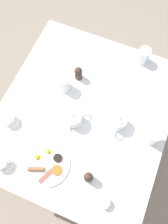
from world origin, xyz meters
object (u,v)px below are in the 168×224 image
(teacup_with_saucer_left, at_px, (1,163))
(salt_grinder, at_px, (78,73))
(teapot_near, at_px, (118,121))
(water_glass_short, at_px, (143,56))
(knife_by_plate, at_px, (75,49))
(wine_glass_spare, at_px, (64,83))
(teacup_with_saucer_right, at_px, (8,119))
(fork_by_plate, at_px, (141,94))
(pepper_grinder, at_px, (88,177))
(breakfast_plate, at_px, (47,163))
(creamer_jug, at_px, (103,202))
(water_glass_tall, at_px, (154,137))
(teapot_far, at_px, (74,118))

(teacup_with_saucer_left, xyz_separation_m, salt_grinder, (-0.19, -0.72, 0.03))
(teapot_near, distance_m, water_glass_short, 0.52)
(teacup_with_saucer_left, relative_size, knife_by_plate, 0.62)
(wine_glass_spare, height_order, knife_by_plate, wine_glass_spare)
(teacup_with_saucer_right, height_order, fork_by_plate, teacup_with_saucer_right)
(pepper_grinder, xyz_separation_m, fork_by_plate, (-0.13, -0.65, -0.05))
(breakfast_plate, distance_m, wine_glass_spare, 0.53)
(water_glass_short, bearing_deg, fork_by_plate, 107.12)
(salt_grinder, bearing_deg, creamer_jug, 122.83)
(water_glass_tall, height_order, water_glass_short, water_glass_tall)
(teacup_with_saucer_right, relative_size, pepper_grinder, 1.26)
(creamer_jug, bearing_deg, fork_by_plate, -89.79)
(salt_grinder, bearing_deg, knife_by_plate, -60.53)
(water_glass_short, relative_size, wine_glass_spare, 0.94)
(teacup_with_saucer_right, distance_m, knife_by_plate, 0.70)
(water_glass_short, bearing_deg, teapot_near, 89.61)
(teacup_with_saucer_left, relative_size, fork_by_plate, 0.77)
(fork_by_plate, bearing_deg, pepper_grinder, 79.06)
(pepper_grinder, bearing_deg, fork_by_plate, -100.94)
(teapot_near, relative_size, pepper_grinder, 1.80)
(water_glass_tall, bearing_deg, fork_by_plate, -61.85)
(teapot_near, height_order, creamer_jug, teapot_near)
(water_glass_tall, distance_m, water_glass_short, 0.58)
(teapot_near, bearing_deg, knife_by_plate, 42.90)
(water_glass_short, relative_size, pepper_grinder, 1.04)
(pepper_grinder, bearing_deg, teacup_with_saucer_right, -12.73)
(wine_glass_spare, relative_size, creamer_jug, 1.39)
(breakfast_plate, xyz_separation_m, pepper_grinder, (-0.26, -0.02, 0.05))
(wine_glass_spare, xyz_separation_m, salt_grinder, (-0.06, -0.11, -0.00))
(teapot_near, height_order, fork_by_plate, teapot_near)
(teapot_far, distance_m, water_glass_short, 0.66)
(wine_glass_spare, bearing_deg, knife_by_plate, -79.65)
(breakfast_plate, bearing_deg, salt_grinder, -84.76)
(creamer_jug, bearing_deg, water_glass_short, -85.32)
(pepper_grinder, xyz_separation_m, knife_by_plate, (0.44, -0.81, -0.05))
(teacup_with_saucer_left, bearing_deg, pepper_grinder, -166.94)
(teapot_far, xyz_separation_m, water_glass_short, (-0.27, -0.61, 0.01))
(teacup_with_saucer_right, distance_m, pepper_grinder, 0.62)
(salt_grinder, relative_size, fork_by_plate, 0.62)
(teacup_with_saucer_left, bearing_deg, water_glass_tall, -148.18)
(teacup_with_saucer_left, bearing_deg, teacup_with_saucer_right, -69.31)
(breakfast_plate, xyz_separation_m, teacup_with_saucer_left, (0.25, 0.10, 0.02))
(breakfast_plate, bearing_deg, teapot_far, -97.23)
(water_glass_short, distance_m, fork_by_plate, 0.27)
(teacup_with_saucer_right, xyz_separation_m, water_glass_tall, (-0.88, -0.23, 0.04))
(teacup_with_saucer_right, xyz_separation_m, pepper_grinder, (-0.61, 0.14, 0.03))
(salt_grinder, xyz_separation_m, knife_by_plate, (0.12, -0.21, -0.05))
(water_glass_tall, distance_m, knife_by_plate, 0.84)
(teacup_with_saucer_right, xyz_separation_m, water_glass_short, (-0.66, -0.77, 0.03))
(breakfast_plate, distance_m, salt_grinder, 0.63)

